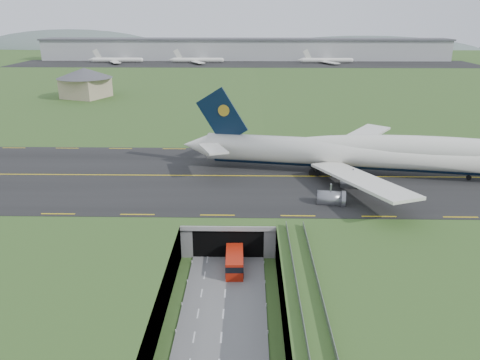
{
  "coord_description": "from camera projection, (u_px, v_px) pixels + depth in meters",
  "views": [
    {
      "loc": [
        3.39,
        -62.43,
        39.34
      ],
      "look_at": [
        1.76,
        20.0,
        9.85
      ],
      "focal_mm": 35.0,
      "sensor_mm": 36.0,
      "label": 1
    }
  ],
  "objects": [
    {
      "name": "ground",
      "position": [
        226.0,
        284.0,
        72.08
      ],
      "size": [
        900.0,
        900.0,
        0.0
      ],
      "primitive_type": "plane",
      "color": "#365823",
      "rests_on": "ground"
    },
    {
      "name": "airfield_deck",
      "position": [
        226.0,
        266.0,
        71.07
      ],
      "size": [
        800.0,
        800.0,
        6.0
      ],
      "primitive_type": "cube",
      "color": "gray",
      "rests_on": "ground"
    },
    {
      "name": "trench_road",
      "position": [
        223.0,
        312.0,
        64.99
      ],
      "size": [
        12.0,
        75.0,
        0.2
      ],
      "primitive_type": "cube",
      "color": "slate",
      "rests_on": "ground"
    },
    {
      "name": "taxiway",
      "position": [
        233.0,
        176.0,
        101.1
      ],
      "size": [
        800.0,
        44.0,
        0.18
      ],
      "primitive_type": "cube",
      "color": "black",
      "rests_on": "airfield_deck"
    },
    {
      "name": "tunnel_portal",
      "position": [
        230.0,
        219.0,
        86.69
      ],
      "size": [
        17.0,
        22.3,
        6.0
      ],
      "color": "gray",
      "rests_on": "ground"
    },
    {
      "name": "guideway",
      "position": [
        316.0,
        337.0,
        52.1
      ],
      "size": [
        3.0,
        53.0,
        7.05
      ],
      "color": "#A8A8A3",
      "rests_on": "ground"
    },
    {
      "name": "jumbo_jet",
      "position": [
        377.0,
        153.0,
        100.29
      ],
      "size": [
        85.19,
        55.85,
        18.72
      ],
      "rotation": [
        0.0,
        0.0,
        -0.16
      ],
      "color": "white",
      "rests_on": "ground"
    },
    {
      "name": "shuttle_tram",
      "position": [
        235.0,
        262.0,
        75.09
      ],
      "size": [
        3.04,
        7.52,
        3.04
      ],
      "rotation": [
        0.0,
        0.0,
        0.03
      ],
      "color": "#B11E0B",
      "rests_on": "ground"
    },
    {
      "name": "service_building",
      "position": [
        85.0,
        80.0,
        192.81
      ],
      "size": [
        28.93,
        28.93,
        12.24
      ],
      "rotation": [
        0.0,
        0.0,
        -0.36
      ],
      "color": "tan",
      "rests_on": "ground"
    },
    {
      "name": "cargo_terminal",
      "position": [
        245.0,
        49.0,
        349.24
      ],
      "size": [
        320.0,
        67.0,
        15.6
      ],
      "color": "#B2B2B2",
      "rests_on": "ground"
    },
    {
      "name": "distant_hills",
      "position": [
        309.0,
        58.0,
        477.02
      ],
      "size": [
        700.0,
        91.0,
        60.0
      ],
      "color": "#556764",
      "rests_on": "ground"
    }
  ]
}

